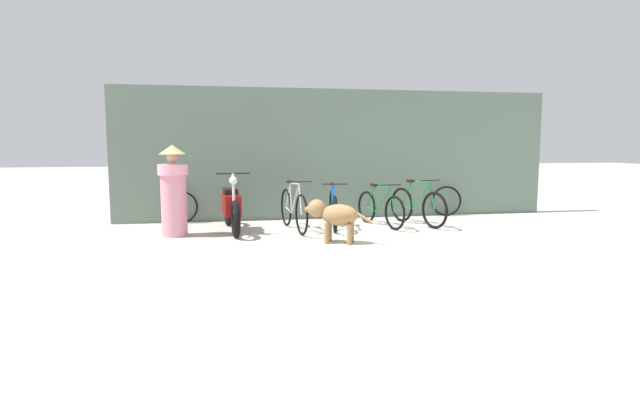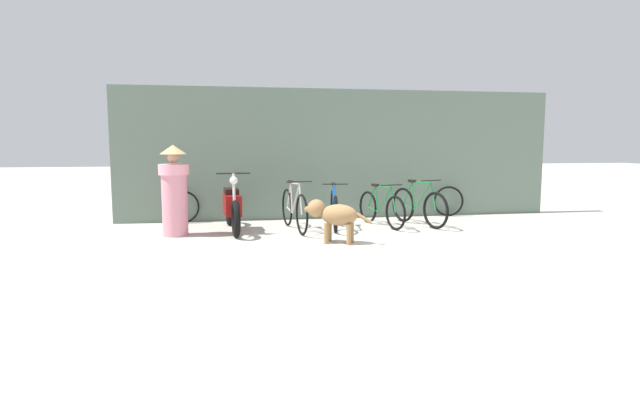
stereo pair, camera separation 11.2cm
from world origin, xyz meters
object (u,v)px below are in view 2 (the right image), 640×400
at_px(bicycle_2, 381,209).
at_px(person_in_robes, 174,189).
at_px(motorcycle, 232,207).
at_px(bicycle_0, 294,209).
at_px(bicycle_1, 334,209).
at_px(stray_dog, 333,215).
at_px(spare_tire_left, 449,201).
at_px(spare_tire_right, 183,207).
at_px(bicycle_3, 419,206).

xyz_separation_m(bicycle_2, person_in_robes, (-3.78, -0.31, 0.46)).
distance_m(motorcycle, person_in_robes, 1.07).
bearing_deg(bicycle_2, bicycle_0, -100.55).
xyz_separation_m(bicycle_0, person_in_robes, (-2.08, -0.17, 0.41)).
bearing_deg(motorcycle, bicycle_1, 85.32).
relative_size(stray_dog, person_in_robes, 0.66).
relative_size(stray_dog, spare_tire_left, 1.56).
bearing_deg(spare_tire_right, person_in_robes, -90.34).
xyz_separation_m(stray_dog, spare_tire_right, (-2.55, 2.47, -0.13)).
relative_size(bicycle_2, spare_tire_left, 2.38).
relative_size(bicycle_0, bicycle_3, 1.10).
height_order(bicycle_2, person_in_robes, person_in_robes).
distance_m(bicycle_2, motorcycle, 2.81).
xyz_separation_m(bicycle_2, motorcycle, (-2.81, -0.04, 0.09)).
distance_m(bicycle_0, spare_tire_left, 3.73).
relative_size(bicycle_3, spare_tire_right, 2.49).
xyz_separation_m(bicycle_1, stray_dog, (-0.30, -1.41, 0.10)).
bearing_deg(bicycle_0, spare_tire_left, 100.83).
bearing_deg(bicycle_1, stray_dog, -3.59).
height_order(stray_dog, spare_tire_right, stray_dog).
bearing_deg(bicycle_1, spare_tire_right, -102.00).
xyz_separation_m(bicycle_0, spare_tire_right, (-2.08, 1.18, -0.06)).
distance_m(bicycle_3, motorcycle, 3.57).
height_order(bicycle_3, person_in_robes, person_in_robes).
relative_size(spare_tire_left, spare_tire_right, 1.02).
bearing_deg(spare_tire_left, bicycle_1, -159.11).
bearing_deg(spare_tire_left, bicycle_0, -161.64).
distance_m(bicycle_2, stray_dog, 1.89).
relative_size(bicycle_0, spare_tire_right, 2.73).
distance_m(bicycle_1, stray_dog, 1.45).
bearing_deg(spare_tire_right, bicycle_2, -15.36).
distance_m(bicycle_2, spare_tire_left, 2.12).
bearing_deg(bicycle_3, bicycle_0, -104.44).
xyz_separation_m(bicycle_2, bicycle_3, (0.76, -0.00, 0.03)).
xyz_separation_m(bicycle_0, bicycle_3, (2.45, 0.14, -0.02)).
relative_size(bicycle_0, spare_tire_left, 2.68).
height_order(stray_dog, spare_tire_left, stray_dog).
bearing_deg(stray_dog, bicycle_2, -104.29).
bearing_deg(bicycle_2, motorcycle, -104.55).
relative_size(person_in_robes, spare_tire_left, 2.36).
height_order(spare_tire_left, spare_tire_right, spare_tire_left).
relative_size(bicycle_3, stray_dog, 1.57).
distance_m(bicycle_0, person_in_robes, 2.13).
bearing_deg(bicycle_2, bicycle_3, 74.68).
height_order(bicycle_3, spare_tire_left, bicycle_3).
xyz_separation_m(bicycle_3, spare_tire_right, (-4.53, 1.04, -0.04)).
bearing_deg(motorcycle, person_in_robes, -79.07).
xyz_separation_m(stray_dog, person_in_robes, (-2.55, 1.12, 0.34)).
distance_m(bicycle_1, motorcycle, 1.89).
relative_size(motorcycle, spare_tire_left, 3.01).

